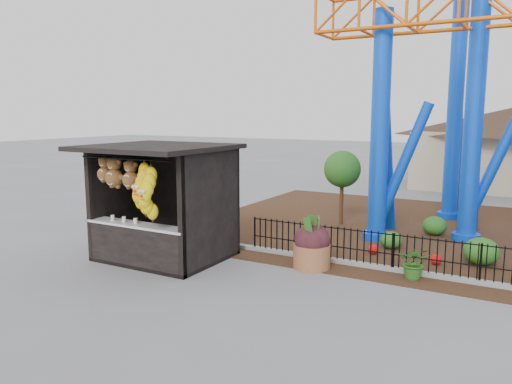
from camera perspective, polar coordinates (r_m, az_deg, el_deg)
The scene contains 9 objects.
ground at distance 11.55m, azimuth -2.35°, elevation -11.00°, with size 120.00×120.00×0.00m, color slate.
mulch_bed at distance 17.75m, azimuth 23.13°, elevation -4.56°, with size 18.00×12.00×0.02m, color #331E11.
curb at distance 12.94m, azimuth 20.58°, elevation -9.09°, with size 18.00×0.18×0.12m, color gray.
prize_booth at distance 13.58m, azimuth -11.14°, elevation -1.41°, with size 3.50×3.40×3.12m.
picket_fence at distance 12.72m, azimuth 24.73°, elevation -7.58°, with size 12.20×0.06×1.00m, color black, non-canonical shape.
terracotta_planter at distance 12.99m, azimuth 6.39°, elevation -7.29°, with size 0.95×0.95×0.64m, color #965B36.
planter_foliage at distance 12.83m, azimuth 6.43°, elevation -4.55°, with size 0.70×0.70×0.64m, color #321419.
potted_plant at distance 12.65m, azimuth 17.69°, elevation -7.68°, with size 0.74×0.64×0.82m, color #25591A.
landscaping at distance 15.26m, azimuth 23.60°, elevation -5.56°, with size 7.01×4.26×0.72m.
Camera 1 is at (5.73, -9.22, 3.95)m, focal length 35.00 mm.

